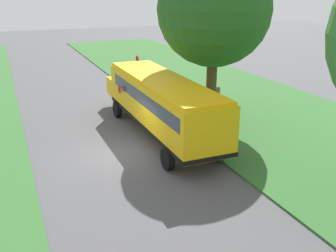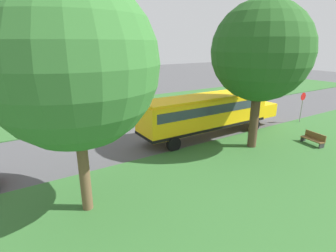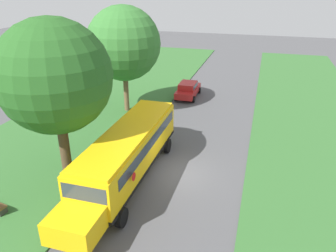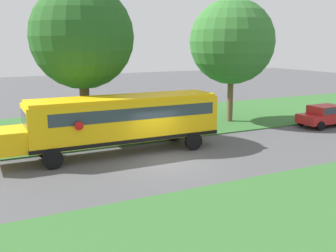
# 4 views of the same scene
# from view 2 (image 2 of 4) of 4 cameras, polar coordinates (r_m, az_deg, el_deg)

# --- Properties ---
(ground_plane) EXTENTS (120.00, 120.00, 0.00)m
(ground_plane) POSITION_cam_2_polar(r_m,az_deg,el_deg) (21.83, 0.72, -0.74)
(ground_plane) COLOR #4C4C4F
(grass_verge) EXTENTS (12.00, 80.00, 0.08)m
(grass_verge) POSITION_cam_2_polar(r_m,az_deg,el_deg) (15.14, 22.26, -10.61)
(grass_verge) COLOR #33662D
(grass_verge) RESTS_ON ground
(grass_far_side) EXTENTS (10.00, 80.00, 0.07)m
(grass_far_side) POSITION_cam_2_polar(r_m,az_deg,el_deg) (29.49, -8.90, 3.97)
(grass_far_side) COLOR #33662D
(grass_far_side) RESTS_ON ground
(school_bus) EXTENTS (2.85, 12.42, 3.16)m
(school_bus) POSITION_cam_2_polar(r_m,az_deg,el_deg) (20.13, 8.73, 3.18)
(school_bus) COLOR yellow
(school_bus) RESTS_ON ground
(oak_tree_beside_bus) EXTENTS (6.20, 6.20, 9.48)m
(oak_tree_beside_bus) POSITION_cam_2_polar(r_m,az_deg,el_deg) (17.65, 20.02, 14.86)
(oak_tree_beside_bus) COLOR #4C3826
(oak_tree_beside_bus) RESTS_ON ground
(oak_tree_roadside_mid) EXTENTS (6.35, 6.35, 9.30)m
(oak_tree_roadside_mid) POSITION_cam_2_polar(r_m,az_deg,el_deg) (10.16, -20.22, 12.28)
(oak_tree_roadside_mid) COLOR brown
(oak_tree_roadside_mid) RESTS_ON ground
(stop_sign) EXTENTS (0.08, 0.68, 2.74)m
(stop_sign) POSITION_cam_2_polar(r_m,az_deg,el_deg) (26.09, 27.17, 4.29)
(stop_sign) COLOR gray
(stop_sign) RESTS_ON ground
(park_bench) EXTENTS (1.66, 0.75, 0.92)m
(park_bench) POSITION_cam_2_polar(r_m,az_deg,el_deg) (20.93, 29.06, -2.49)
(park_bench) COLOR brown
(park_bench) RESTS_ON ground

